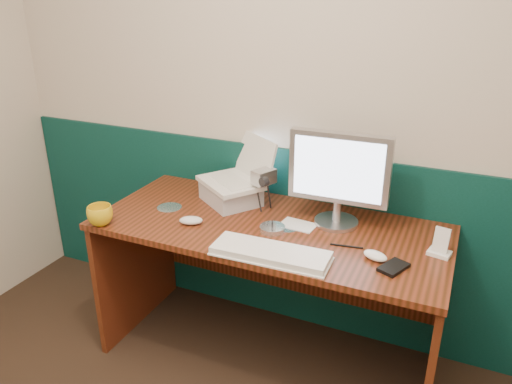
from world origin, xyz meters
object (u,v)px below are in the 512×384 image
at_px(desk, 269,294).
at_px(laptop, 230,160).
at_px(monitor, 339,178).
at_px(keyboard, 271,254).
at_px(camcorder, 264,190).
at_px(mug, 100,215).

xyz_separation_m(desk, laptop, (-0.28, 0.16, 0.60)).
distance_m(monitor, keyboard, 0.48).
distance_m(monitor, camcorder, 0.39).
distance_m(keyboard, camcorder, 0.47).
bearing_deg(laptop, monitor, 32.72).
bearing_deg(desk, mug, -156.28).
bearing_deg(keyboard, laptop, 130.89).
distance_m(laptop, mug, 0.66).
bearing_deg(monitor, mug, -157.51).
height_order(desk, keyboard, keyboard).
bearing_deg(keyboard, desk, 111.65).
xyz_separation_m(laptop, camcorder, (0.18, -0.01, -0.12)).
height_order(laptop, monitor, monitor).
distance_m(desk, monitor, 0.67).
bearing_deg(keyboard, mug, -178.75).
bearing_deg(desk, camcorder, 121.78).
height_order(mug, camcorder, camcorder).
xyz_separation_m(monitor, camcorder, (-0.37, 0.02, -0.12)).
bearing_deg(laptop, keyboard, -12.08).
bearing_deg(monitor, laptop, 175.69).
relative_size(keyboard, mug, 4.12).
xyz_separation_m(keyboard, camcorder, (-0.21, 0.42, 0.09)).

